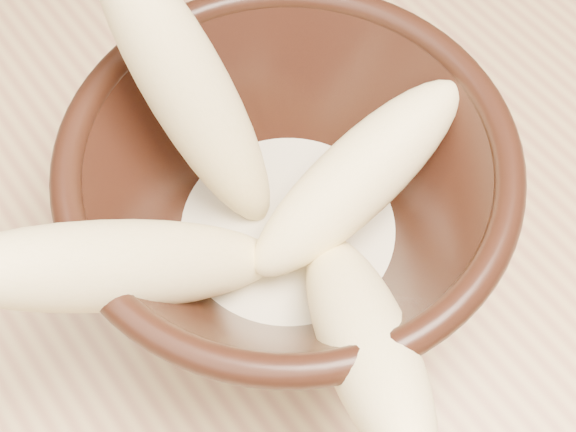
% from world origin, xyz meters
% --- Properties ---
extents(table, '(1.20, 0.80, 0.75)m').
position_xyz_m(table, '(0.00, 0.00, 0.67)').
color(table, tan).
rests_on(table, ground).
extents(bowl, '(0.23, 0.23, 0.12)m').
position_xyz_m(bowl, '(0.09, -0.15, 0.82)').
color(bowl, black).
rests_on(bowl, table).
extents(milk_puddle, '(0.13, 0.13, 0.02)m').
position_xyz_m(milk_puddle, '(0.09, -0.15, 0.79)').
color(milk_puddle, beige).
rests_on(milk_puddle, bowl).
extents(banana_upright, '(0.07, 0.13, 0.17)m').
position_xyz_m(banana_upright, '(0.07, -0.10, 0.87)').
color(banana_upright, '#E8D389').
rests_on(banana_upright, bowl).
extents(banana_left, '(0.17, 0.07, 0.15)m').
position_xyz_m(banana_left, '(0.00, -0.15, 0.86)').
color(banana_left, '#E8D389').
rests_on(banana_left, bowl).
extents(banana_across, '(0.15, 0.05, 0.08)m').
position_xyz_m(banana_across, '(0.13, -0.17, 0.84)').
color(banana_across, '#E8D389').
rests_on(banana_across, bowl).
extents(banana_front, '(0.11, 0.17, 0.13)m').
position_xyz_m(banana_front, '(0.07, -0.24, 0.84)').
color(banana_front, '#E8D389').
rests_on(banana_front, bowl).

